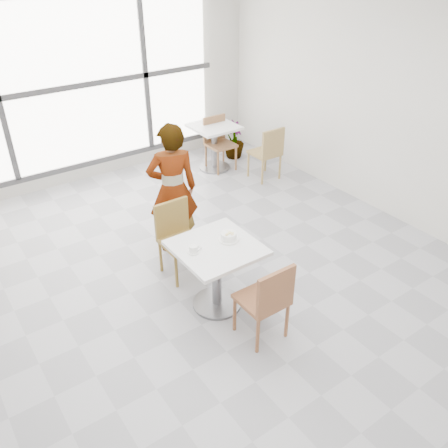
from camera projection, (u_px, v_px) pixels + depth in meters
floor at (209, 289)px, 5.24m from camera, size 7.00×7.00×0.00m
wall_back at (75, 85)px, 6.89m from camera, size 6.00×0.00×6.00m
wall_right at (404, 109)px, 5.92m from camera, size 0.00×7.00×7.00m
window at (77, 86)px, 6.85m from camera, size 4.60×0.07×2.52m
main_table at (217, 265)px, 4.75m from camera, size 0.80×0.80×0.75m
chair_near at (267, 298)px, 4.34m from camera, size 0.42×0.42×0.87m
chair_far at (177, 234)px, 5.28m from camera, size 0.42×0.42×0.87m
oatmeal_bowl at (229, 236)px, 4.70m from camera, size 0.21×0.21×0.09m
coffee_cup at (193, 249)px, 4.53m from camera, size 0.16×0.13×0.07m
person at (173, 189)px, 5.52m from camera, size 0.69×0.56×1.63m
bg_table_right at (214, 141)px, 7.71m from camera, size 0.70×0.70×0.75m
bg_chair_right_near at (268, 150)px, 7.34m from camera, size 0.42×0.42×0.87m
bg_chair_right_far at (218, 139)px, 7.74m from camera, size 0.42×0.42×0.87m
plant_right at (234, 140)px, 8.20m from camera, size 0.42×0.42×0.64m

